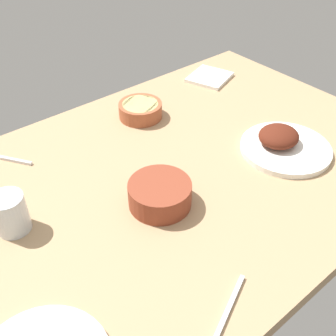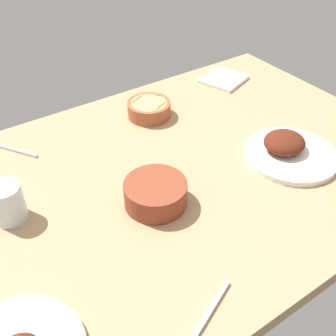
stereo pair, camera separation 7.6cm
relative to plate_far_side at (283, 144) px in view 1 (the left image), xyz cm
name	(u,v)px [view 1 (the left image)]	position (x,y,z in cm)	size (l,w,h in cm)	color
dining_table	(168,180)	(-31.54, 12.15, -4.00)	(140.00, 90.00, 4.00)	tan
plate_far_side	(283,144)	(0.00, 0.00, 0.00)	(25.08, 25.08, 6.42)	white
bowl_onions	(160,193)	(-40.07, 4.85, 1.29)	(15.04, 15.04, 6.07)	brown
bowl_potatoes	(140,110)	(-20.25, 39.24, 0.60)	(13.45, 13.45, 4.74)	#A35133
water_tumbler	(10,213)	(-70.12, 19.45, 2.67)	(7.50, 7.50, 9.34)	silver
folded_napkin	(210,77)	(14.61, 44.18, -1.40)	(14.19, 13.13, 1.20)	white
fork_loose	(227,311)	(-48.54, -25.62, -1.60)	(17.12, 0.90, 0.80)	silver
spoon_loose	(5,158)	(-61.88, 45.30, -1.60)	(16.56, 0.90, 0.80)	silver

